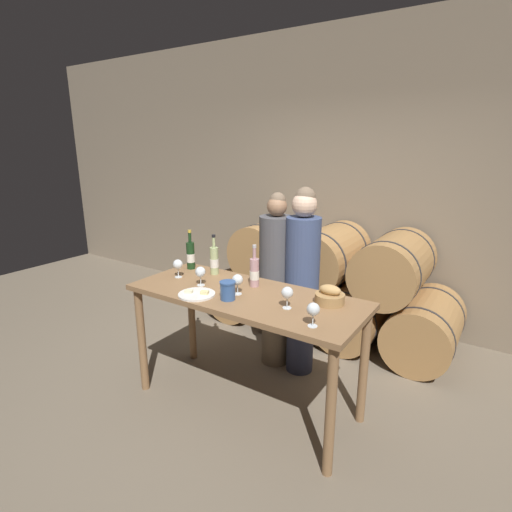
{
  "coord_description": "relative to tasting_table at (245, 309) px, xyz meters",
  "views": [
    {
      "loc": [
        1.56,
        -2.23,
        1.98
      ],
      "look_at": [
        0.0,
        0.14,
        1.18
      ],
      "focal_mm": 28.0,
      "sensor_mm": 36.0,
      "label": 1
    }
  ],
  "objects": [
    {
      "name": "blue_crock",
      "position": [
        -0.04,
        -0.16,
        0.2
      ],
      "size": [
        0.11,
        0.11,
        0.13
      ],
      "color": "#335693",
      "rests_on": "tasting_table"
    },
    {
      "name": "wine_glass_far_right",
      "position": [
        0.65,
        -0.22,
        0.23
      ],
      "size": [
        0.08,
        0.08,
        0.15
      ],
      "color": "white",
      "rests_on": "tasting_table"
    },
    {
      "name": "wine_glass_center",
      "position": [
        -0.04,
        -0.04,
        0.23
      ],
      "size": [
        0.08,
        0.08,
        0.15
      ],
      "color": "white",
      "rests_on": "tasting_table"
    },
    {
      "name": "wine_glass_right",
      "position": [
        0.39,
        -0.07,
        0.23
      ],
      "size": [
        0.08,
        0.08,
        0.15
      ],
      "color": "white",
      "rests_on": "tasting_table"
    },
    {
      "name": "person_left",
      "position": [
        -0.14,
        0.68,
        0.01
      ],
      "size": [
        0.3,
        0.3,
        1.59
      ],
      "color": "#756651",
      "rests_on": "ground_plane"
    },
    {
      "name": "person_right",
      "position": [
        0.12,
        0.68,
        0.06
      ],
      "size": [
        0.29,
        0.29,
        1.65
      ],
      "color": "#2D334C",
      "rests_on": "ground_plane"
    },
    {
      "name": "wine_glass_far_left",
      "position": [
        -0.66,
        -0.0,
        0.23
      ],
      "size": [
        0.08,
        0.08,
        0.15
      ],
      "color": "white",
      "rests_on": "tasting_table"
    },
    {
      "name": "tasting_table",
      "position": [
        0.0,
        0.0,
        0.0
      ],
      "size": [
        1.76,
        0.72,
        0.93
      ],
      "color": "olive",
      "rests_on": "ground_plane"
    },
    {
      "name": "wine_bottle_white",
      "position": [
        -0.47,
        0.23,
        0.24
      ],
      "size": [
        0.07,
        0.07,
        0.34
      ],
      "color": "#ADBC7F",
      "rests_on": "tasting_table"
    },
    {
      "name": "wine_bottle_rose",
      "position": [
        -0.03,
        0.17,
        0.24
      ],
      "size": [
        0.07,
        0.07,
        0.33
      ],
      "color": "#BC8E93",
      "rests_on": "tasting_table"
    },
    {
      "name": "bread_basket",
      "position": [
        0.59,
        0.16,
        0.17
      ],
      "size": [
        0.2,
        0.2,
        0.13
      ],
      "color": "#A87F4C",
      "rests_on": "tasting_table"
    },
    {
      "name": "cheese_plate",
      "position": [
        -0.27,
        -0.22,
        0.13
      ],
      "size": [
        0.27,
        0.27,
        0.04
      ],
      "color": "white",
      "rests_on": "tasting_table"
    },
    {
      "name": "barrel_stack",
      "position": [
        0.0,
        1.52,
        -0.26
      ],
      "size": [
        2.63,
        0.93,
        1.17
      ],
      "color": "#A87A47",
      "rests_on": "ground_plane"
    },
    {
      "name": "wine_glass_left",
      "position": [
        -0.38,
        -0.05,
        0.23
      ],
      "size": [
        0.08,
        0.08,
        0.15
      ],
      "color": "white",
      "rests_on": "tasting_table"
    },
    {
      "name": "wine_bottle_red",
      "position": [
        -0.74,
        0.23,
        0.24
      ],
      "size": [
        0.07,
        0.07,
        0.34
      ],
      "color": "#193819",
      "rests_on": "tasting_table"
    },
    {
      "name": "ground_plane",
      "position": [
        0.0,
        0.0,
        -0.8
      ],
      "size": [
        10.0,
        10.0,
        0.0
      ],
      "primitive_type": "plane",
      "color": "#726654"
    },
    {
      "name": "stone_wall_back",
      "position": [
        0.0,
        2.1,
        0.8
      ],
      "size": [
        10.0,
        0.12,
        3.2
      ],
      "color": "gray",
      "rests_on": "ground_plane"
    }
  ]
}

